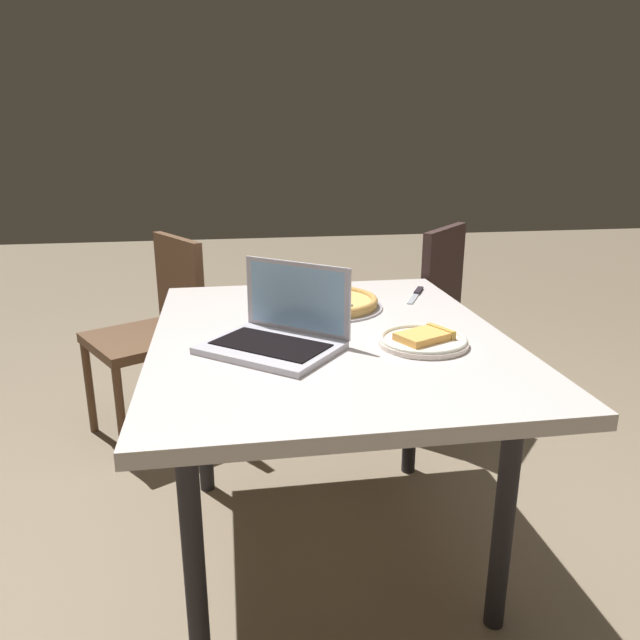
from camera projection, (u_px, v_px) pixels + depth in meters
name	position (u px, v px, depth m)	size (l,w,h in m)	color
ground_plane	(327.00, 544.00, 1.90)	(12.00, 12.00, 0.00)	#82715A
dining_table	(328.00, 356.00, 1.71)	(1.20, 0.98, 0.71)	beige
laptop	(278.00, 332.00, 1.57)	(0.41, 0.42, 0.21)	silver
pizza_plate	(423.00, 340.00, 1.59)	(0.24, 0.24, 0.04)	white
pizza_tray	(327.00, 302.00, 1.93)	(0.36, 0.36, 0.04)	#A8A3AC
table_knife	(417.00, 294.00, 2.09)	(0.21, 0.12, 0.01)	#B5BDC8
chair_near	(157.00, 325.00, 2.50)	(0.55, 0.55, 0.85)	brown
chair_far	(418.00, 314.00, 2.60)	(0.56, 0.56, 0.89)	#382625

